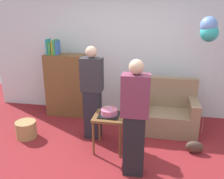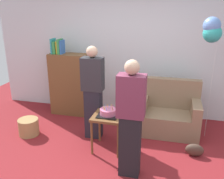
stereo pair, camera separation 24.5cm
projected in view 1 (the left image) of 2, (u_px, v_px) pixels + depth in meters
ground_plane at (110, 165)px, 3.69m from camera, size 8.00×8.00×0.00m
wall_back at (128, 51)px, 5.16m from camera, size 6.00×0.10×2.70m
couch at (166, 112)px, 4.67m from camera, size 1.10×0.70×0.96m
bookshelf at (66, 84)px, 5.22m from camera, size 0.80×0.36×1.60m
side_table at (109, 121)px, 3.95m from camera, size 0.48×0.48×0.60m
birthday_cake at (109, 112)px, 3.91m from camera, size 0.32×0.32×0.17m
person_blowing_candles at (92, 93)px, 4.23m from camera, size 0.36×0.22×1.63m
person_holding_cake at (135, 119)px, 3.27m from camera, size 0.36×0.22×1.63m
wicker_basket at (26, 129)px, 4.43m from camera, size 0.36×0.36×0.30m
handbag at (194, 147)px, 3.98m from camera, size 0.28×0.14×0.20m
balloon_bunch at (209, 29)px, 3.95m from camera, size 0.30×0.29×2.08m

